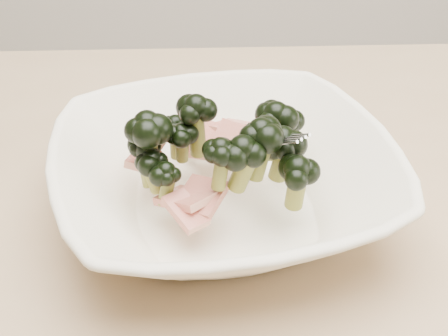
{
  "coord_description": "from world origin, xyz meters",
  "views": [
    {
      "loc": [
        -0.11,
        -0.45,
        1.11
      ],
      "look_at": [
        -0.09,
        0.01,
        0.8
      ],
      "focal_mm": 50.0,
      "sensor_mm": 36.0,
      "label": 1
    }
  ],
  "objects": [
    {
      "name": "broccoli_dish",
      "position": [
        -0.09,
        0.01,
        0.79
      ],
      "size": [
        0.36,
        0.36,
        0.12
      ],
      "color": "white",
      "rests_on": "dining_table"
    },
    {
      "name": "dining_table",
      "position": [
        0.0,
        0.0,
        0.65
      ],
      "size": [
        1.2,
        0.8,
        0.75
      ],
      "color": "tan",
      "rests_on": "ground"
    }
  ]
}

